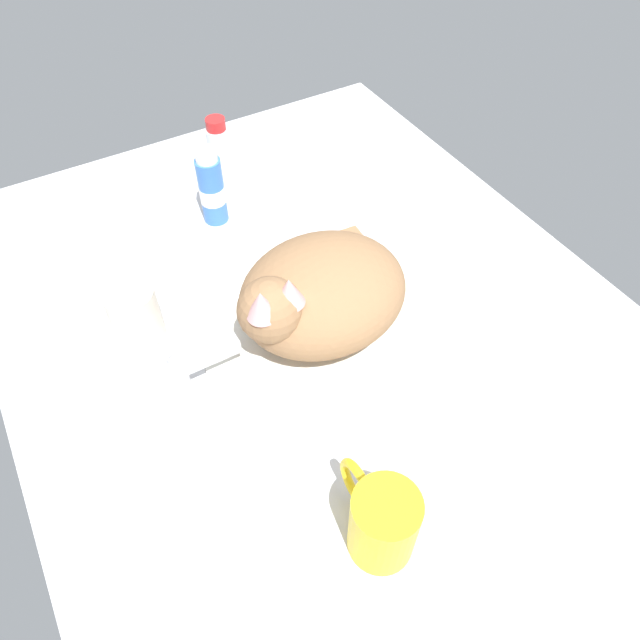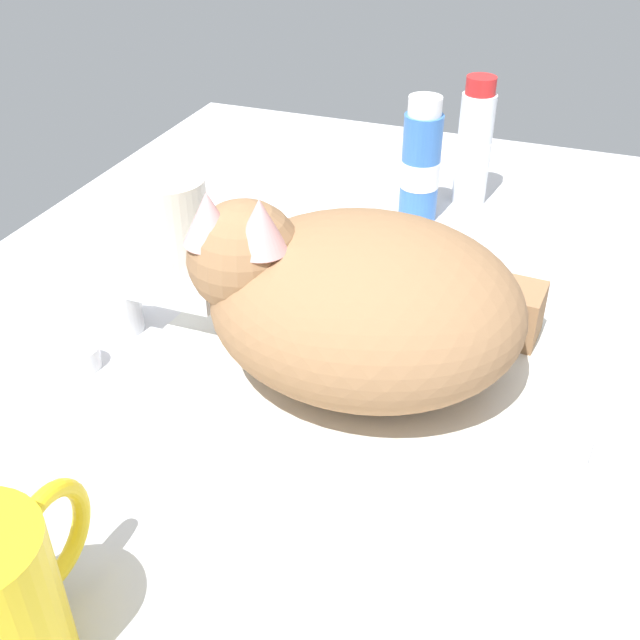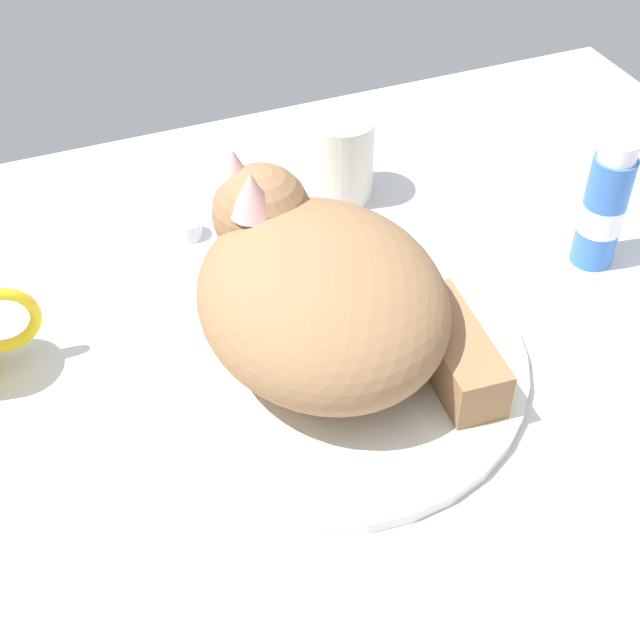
# 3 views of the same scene
# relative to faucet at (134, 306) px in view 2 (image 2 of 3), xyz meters

# --- Properties ---
(ground_plane) EXTENTS (1.10, 0.83, 0.03)m
(ground_plane) POSITION_rel_faucet_xyz_m (0.00, -0.20, -0.04)
(ground_plane) COLOR silver
(sink_basin) EXTENTS (0.34, 0.34, 0.01)m
(sink_basin) POSITION_rel_faucet_xyz_m (0.00, -0.20, -0.02)
(sink_basin) COLOR silver
(sink_basin) RESTS_ON ground_plane
(faucet) EXTENTS (0.14, 0.11, 0.06)m
(faucet) POSITION_rel_faucet_xyz_m (0.00, 0.00, 0.00)
(faucet) COLOR silver
(faucet) RESTS_ON ground_plane
(cat) EXTENTS (0.22, 0.25, 0.15)m
(cat) POSITION_rel_faucet_xyz_m (0.00, -0.19, 0.05)
(cat) COLOR #936B47
(cat) RESTS_ON sink_basin
(rinse_cup) EXTENTS (0.07, 0.07, 0.09)m
(rinse_cup) POSITION_rel_faucet_xyz_m (0.11, 0.02, 0.02)
(rinse_cup) COLOR silver
(rinse_cup) RESTS_ON ground_plane
(toothpaste_bottle) EXTENTS (0.04, 0.04, 0.13)m
(toothpaste_bottle) POSITION_rel_faucet_xyz_m (0.29, -0.16, 0.03)
(toothpaste_bottle) COLOR #3870C6
(toothpaste_bottle) RESTS_ON ground_plane
(mouthwash_bottle) EXTENTS (0.04, 0.04, 0.14)m
(mouthwash_bottle) POSITION_rel_faucet_xyz_m (0.35, -0.21, 0.04)
(mouthwash_bottle) COLOR white
(mouthwash_bottle) RESTS_ON ground_plane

